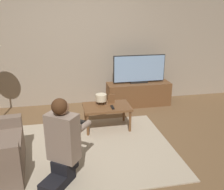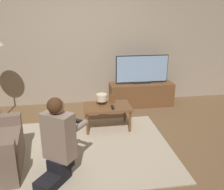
{
  "view_description": "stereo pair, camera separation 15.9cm",
  "coord_description": "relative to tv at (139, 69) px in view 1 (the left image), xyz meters",
  "views": [
    {
      "loc": [
        -0.34,
        -3.07,
        1.87
      ],
      "look_at": [
        0.37,
        0.48,
        0.62
      ],
      "focal_mm": 40.0,
      "sensor_mm": 36.0,
      "label": 1
    },
    {
      "loc": [
        -0.19,
        -3.1,
        1.87
      ],
      "look_at": [
        0.37,
        0.48,
        0.62
      ],
      "focal_mm": 40.0,
      "sensor_mm": 36.0,
      "label": 2
    }
  ],
  "objects": [
    {
      "name": "picture_frame",
      "position": [
        -0.73,
        -0.83,
        -0.28
      ],
      "size": [
        0.11,
        0.01,
        0.15
      ],
      "color": "brown",
      "rests_on": "coffee_table"
    },
    {
      "name": "tv_stand",
      "position": [
        0.0,
        -0.0,
        -0.52
      ],
      "size": [
        1.27,
        0.39,
        0.47
      ],
      "color": "brown",
      "rests_on": "ground_plane"
    },
    {
      "name": "ground_plane",
      "position": [
        -1.13,
        -1.54,
        -0.75
      ],
      "size": [
        10.0,
        10.0,
        0.0
      ],
      "primitive_type": "plane",
      "color": "brown"
    },
    {
      "name": "person_kneeling",
      "position": [
        -1.53,
        -2.13,
        -0.26
      ],
      "size": [
        0.64,
        0.76,
        0.98
      ],
      "rotation": [
        0.0,
        0.0,
        2.52
      ],
      "color": "black",
      "rests_on": "rug"
    },
    {
      "name": "wall_back",
      "position": [
        -1.13,
        0.39,
        0.55
      ],
      "size": [
        10.0,
        0.06,
        2.6
      ],
      "color": "tan",
      "rests_on": "ground_plane"
    },
    {
      "name": "table_lamp",
      "position": [
        -0.9,
        -0.84,
        -0.25
      ],
      "size": [
        0.18,
        0.18,
        0.17
      ],
      "color": "#4C3823",
      "rests_on": "coffee_table"
    },
    {
      "name": "rug",
      "position": [
        -1.13,
        -1.54,
        -0.75
      ],
      "size": [
        2.22,
        1.9,
        0.02
      ],
      "color": "#BCAD93",
      "rests_on": "ground_plane"
    },
    {
      "name": "tv",
      "position": [
        0.0,
        0.0,
        0.0
      ],
      "size": [
        1.04,
        0.08,
        0.56
      ],
      "color": "black",
      "rests_on": "tv_stand"
    },
    {
      "name": "coffee_table",
      "position": [
        -0.82,
        -0.94,
        -0.4
      ],
      "size": [
        0.75,
        0.49,
        0.4
      ],
      "color": "brown",
      "rests_on": "ground_plane"
    },
    {
      "name": "remote",
      "position": [
        -0.75,
        -1.03,
        -0.35
      ],
      "size": [
        0.04,
        0.15,
        0.02
      ],
      "color": "black",
      "rests_on": "coffee_table"
    }
  ]
}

